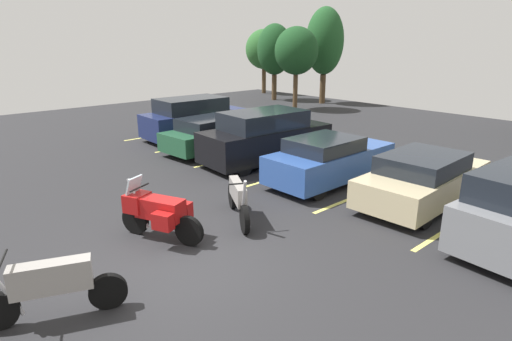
{
  "coord_description": "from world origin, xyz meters",
  "views": [
    {
      "loc": [
        6.69,
        -3.96,
        4.3
      ],
      "look_at": [
        -1.21,
        3.12,
        1.01
      ],
      "focal_mm": 29.69,
      "sensor_mm": 36.0,
      "label": 1
    }
  ],
  "objects_px": {
    "car_blue": "(329,160)",
    "car_champagne": "(423,179)",
    "motorcycle_third": "(51,285)",
    "car_navy": "(194,118)",
    "motorcycle_second": "(238,199)",
    "car_green": "(217,134)",
    "motorcycle_touring": "(157,211)",
    "car_black": "(265,137)"
  },
  "relations": [
    {
      "from": "car_blue",
      "to": "car_champagne",
      "type": "relative_size",
      "value": 0.98
    },
    {
      "from": "motorcycle_third",
      "to": "car_navy",
      "type": "distance_m",
      "value": 13.09
    },
    {
      "from": "car_navy",
      "to": "car_champagne",
      "type": "bearing_deg",
      "value": 0.33
    },
    {
      "from": "car_champagne",
      "to": "car_navy",
      "type": "bearing_deg",
      "value": -179.67
    },
    {
      "from": "car_champagne",
      "to": "motorcycle_second",
      "type": "bearing_deg",
      "value": -119.16
    },
    {
      "from": "motorcycle_second",
      "to": "car_green",
      "type": "distance_m",
      "value": 6.99
    },
    {
      "from": "car_blue",
      "to": "car_green",
      "type": "bearing_deg",
      "value": -177.66
    },
    {
      "from": "motorcycle_third",
      "to": "motorcycle_touring",
      "type": "bearing_deg",
      "value": 118.24
    },
    {
      "from": "motorcycle_third",
      "to": "car_champagne",
      "type": "distance_m",
      "value": 9.23
    },
    {
      "from": "motorcycle_touring",
      "to": "car_blue",
      "type": "xyz_separation_m",
      "value": [
        0.03,
        5.98,
        0.07
      ]
    },
    {
      "from": "car_black",
      "to": "car_champagne",
      "type": "height_order",
      "value": "car_black"
    },
    {
      "from": "car_navy",
      "to": "car_black",
      "type": "relative_size",
      "value": 0.95
    },
    {
      "from": "car_green",
      "to": "car_champagne",
      "type": "height_order",
      "value": "car_champagne"
    },
    {
      "from": "motorcycle_third",
      "to": "car_black",
      "type": "relative_size",
      "value": 0.42
    },
    {
      "from": "motorcycle_third",
      "to": "car_black",
      "type": "xyz_separation_m",
      "value": [
        -4.43,
        8.75,
        0.32
      ]
    },
    {
      "from": "car_champagne",
      "to": "motorcycle_touring",
      "type": "bearing_deg",
      "value": -113.96
    },
    {
      "from": "car_blue",
      "to": "motorcycle_third",
      "type": "bearing_deg",
      "value": -80.75
    },
    {
      "from": "car_black",
      "to": "car_champagne",
      "type": "relative_size",
      "value": 1.1
    },
    {
      "from": "motorcycle_touring",
      "to": "car_black",
      "type": "relative_size",
      "value": 0.4
    },
    {
      "from": "car_champagne",
      "to": "car_green",
      "type": "bearing_deg",
      "value": -175.29
    },
    {
      "from": "motorcycle_touring",
      "to": "motorcycle_second",
      "type": "relative_size",
      "value": 0.98
    },
    {
      "from": "motorcycle_third",
      "to": "car_navy",
      "type": "xyz_separation_m",
      "value": [
        -9.45,
        9.06,
        0.31
      ]
    },
    {
      "from": "motorcycle_touring",
      "to": "car_green",
      "type": "height_order",
      "value": "motorcycle_touring"
    },
    {
      "from": "car_green",
      "to": "car_black",
      "type": "bearing_deg",
      "value": 7.25
    },
    {
      "from": "motorcycle_third",
      "to": "car_green",
      "type": "distance_m",
      "value": 10.93
    },
    {
      "from": "car_navy",
      "to": "car_black",
      "type": "bearing_deg",
      "value": -3.48
    },
    {
      "from": "motorcycle_touring",
      "to": "car_navy",
      "type": "bearing_deg",
      "value": 141.47
    },
    {
      "from": "motorcycle_touring",
      "to": "motorcycle_second",
      "type": "xyz_separation_m",
      "value": [
        0.38,
        2.0,
        -0.1
      ]
    },
    {
      "from": "motorcycle_third",
      "to": "motorcycle_second",
      "type": "bearing_deg",
      "value": 102.7
    },
    {
      "from": "car_black",
      "to": "motorcycle_third",
      "type": "bearing_deg",
      "value": -63.17
    },
    {
      "from": "car_navy",
      "to": "motorcycle_second",
      "type": "bearing_deg",
      "value": -27.55
    },
    {
      "from": "motorcycle_touring",
      "to": "car_green",
      "type": "xyz_separation_m",
      "value": [
        -5.51,
        5.75,
        0.03
      ]
    },
    {
      "from": "motorcycle_touring",
      "to": "car_navy",
      "type": "relative_size",
      "value": 0.42
    },
    {
      "from": "car_black",
      "to": "motorcycle_second",
      "type": "bearing_deg",
      "value": -50.38
    },
    {
      "from": "car_green",
      "to": "motorcycle_second",
      "type": "bearing_deg",
      "value": -32.47
    },
    {
      "from": "motorcycle_second",
      "to": "motorcycle_third",
      "type": "bearing_deg",
      "value": -77.3
    },
    {
      "from": "motorcycle_second",
      "to": "car_green",
      "type": "relative_size",
      "value": 0.43
    },
    {
      "from": "car_black",
      "to": "car_blue",
      "type": "xyz_separation_m",
      "value": [
        3.02,
        -0.09,
        -0.19
      ]
    },
    {
      "from": "motorcycle_touring",
      "to": "car_green",
      "type": "distance_m",
      "value": 7.97
    },
    {
      "from": "car_navy",
      "to": "car_blue",
      "type": "xyz_separation_m",
      "value": [
        8.04,
        -0.4,
        -0.18
      ]
    },
    {
      "from": "car_black",
      "to": "car_green",
      "type": "bearing_deg",
      "value": -172.75
    },
    {
      "from": "motorcycle_second",
      "to": "car_black",
      "type": "bearing_deg",
      "value": 129.62
    }
  ]
}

